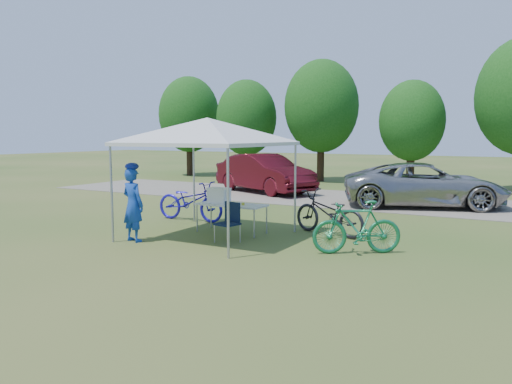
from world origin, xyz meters
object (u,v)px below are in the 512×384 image
Objects in this scene: cyclist at (133,205)px; bike_blue at (190,201)px; folding_table at (231,206)px; bike_dark at (328,213)px; bike_green at (357,227)px; minivan at (424,185)px; folding_chair at (230,219)px; cooler at (219,195)px; sedan at (264,173)px.

cyclist is 0.78× the size of bike_blue.
folding_table is 1.04× the size of cyclist.
cyclist is at bearing -33.73° from bike_dark.
minivan is (-0.10, 7.30, 0.20)m from bike_green.
cyclist is at bearing 131.83° from minivan.
bike_dark is at bearing 21.75° from folding_table.
folding_table is 1.94× the size of folding_chair.
cyclist reaches higher than folding_table.
folding_table is 1.07m from folding_chair.
sedan reaches higher than cooler.
bike_blue is (-1.87, 0.87, -0.11)m from folding_table.
bike_blue is 1.18× the size of bike_green.
cooler is 7.57m from minivan.
cyclist is (-1.35, -1.91, 0.16)m from folding_table.
cooler is at bearing 180.00° from folding_table.
sedan reaches higher than bike_blue.
minivan is at bearing 82.63° from folding_chair.
bike_green is at bearing -107.49° from bike_blue.
bike_green is 10.63m from sedan.
cooler is 0.10× the size of minivan.
bike_green is 1.88m from bike_dark.
bike_dark is at bearing -132.44° from cyclist.
folding_chair is at bearing -116.14° from bike_green.
sedan is (-5.41, 6.88, 0.27)m from bike_dark.
folding_chair is at bearing -59.91° from folding_table.
folding_table is 0.36× the size of sedan.
cooler is 3.73m from bike_green.
folding_chair is at bearing -133.29° from sedan.
folding_table is 0.33× the size of minivan.
bike_green reaches higher than bike_dark.
bike_blue is 4.01m from bike_dark.
cyclist reaches higher than cooler.
cyclist reaches higher than bike_blue.
cooler reaches higher than folding_chair.
sedan is at bearing -69.56° from cyclist.
bike_blue is at bearing -72.25° from bike_dark.
bike_green is at bearing 18.20° from folding_chair.
folding_chair is 2.79m from bike_green.
cyclist is at bearing -170.90° from bike_blue.
cyclist is at bearing -145.76° from sedan.
sedan is (-6.47, 1.05, 0.06)m from minivan.
minivan reaches higher than cooler.
folding_table is at bearing -134.10° from sedan.
folding_chair is 2.40m from bike_dark.
folding_table is at bearing -0.00° from cooler.
cyclist reaches higher than bike_dark.
minivan is (3.21, 6.68, 0.08)m from folding_table.
bike_dark is at bearing 18.91° from cooler.
cyclist is 4.46m from bike_dark.
bike_blue is at bearing 155.33° from folding_chair.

